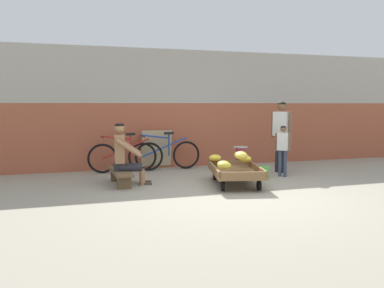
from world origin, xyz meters
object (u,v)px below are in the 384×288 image
at_px(bicycle_near_left, 126,156).
at_px(shopping_bag, 264,172).
at_px(customer_adult, 281,129).
at_px(bicycle_far_left, 165,154).
at_px(plastic_crate, 240,167).
at_px(sign_board, 157,149).
at_px(weighing_scale, 241,153).
at_px(customer_child, 283,145).
at_px(vendor_seated, 125,154).
at_px(low_bench, 120,174).
at_px(banana_cart, 235,172).

distance_m(bicycle_near_left, shopping_bag, 2.99).
bearing_deg(customer_adult, bicycle_far_left, 155.61).
xyz_separation_m(plastic_crate, customer_adult, (0.95, -0.01, 0.80)).
xyz_separation_m(sign_board, customer_adult, (2.47, -1.33, 0.51)).
height_order(weighing_scale, customer_child, customer_child).
height_order(plastic_crate, sign_board, sign_board).
xyz_separation_m(vendor_seated, bicycle_far_left, (1.08, 1.40, -0.21)).
distance_m(low_bench, customer_child, 3.32).
bearing_deg(low_bench, plastic_crate, 7.52).
bearing_deg(plastic_crate, bicycle_far_left, 143.06).
xyz_separation_m(banana_cart, bicycle_near_left, (-1.73, 2.00, 0.11)).
distance_m(sign_board, shopping_bag, 2.59).
bearing_deg(customer_child, bicycle_near_left, 153.41).
bearing_deg(bicycle_far_left, vendor_seated, -127.58).
relative_size(low_bench, bicycle_near_left, 0.67).
relative_size(bicycle_near_left, customer_adult, 1.09).
distance_m(plastic_crate, bicycle_near_left, 2.49).
bearing_deg(customer_adult, low_bench, -174.71).
bearing_deg(vendor_seated, customer_child, -2.25).
bearing_deg(bicycle_far_left, low_bench, -130.00).
xyz_separation_m(bicycle_near_left, bicycle_far_left, (0.87, 0.03, 0.00)).
bearing_deg(low_bench, bicycle_far_left, 50.00).
bearing_deg(sign_board, banana_cart, -66.70).
xyz_separation_m(banana_cart, bicycle_far_left, (-0.86, 2.02, 0.11)).
xyz_separation_m(low_bench, plastic_crate, (2.56, 0.34, -0.05)).
bearing_deg(bicycle_far_left, sign_board, 115.54).
bearing_deg(low_bench, customer_adult, 5.29).
xyz_separation_m(sign_board, shopping_bag, (1.81, -1.82, -0.32)).
bearing_deg(weighing_scale, customer_child, -33.05).
distance_m(vendor_seated, customer_child, 3.20).
bearing_deg(banana_cart, sign_board, 113.30).
relative_size(banana_cart, plastic_crate, 4.41).
bearing_deg(shopping_bag, sign_board, 134.83).
xyz_separation_m(plastic_crate, customer_child, (0.73, -0.48, 0.50)).
height_order(banana_cart, customer_adult, customer_adult).
relative_size(bicycle_near_left, customer_child, 1.59).
relative_size(banana_cart, weighing_scale, 5.29).
height_order(low_bench, shopping_bag, low_bench).
distance_m(customer_adult, customer_child, 0.60).
bearing_deg(plastic_crate, customer_child, -33.11).
height_order(bicycle_far_left, shopping_bag, bicycle_far_left).
height_order(low_bench, bicycle_near_left, bicycle_near_left).
height_order(banana_cart, low_bench, banana_cart).
bearing_deg(sign_board, weighing_scale, -40.86).
relative_size(vendor_seated, shopping_bag, 4.75).
bearing_deg(plastic_crate, sign_board, 139.16).
xyz_separation_m(bicycle_far_left, sign_board, (-0.13, 0.27, 0.09)).
bearing_deg(banana_cart, plastic_crate, 61.31).
relative_size(sign_board, shopping_bag, 3.70).
height_order(weighing_scale, sign_board, sign_board).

